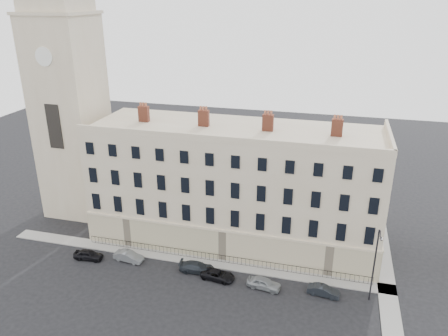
# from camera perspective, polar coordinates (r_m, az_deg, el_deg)

# --- Properties ---
(ground) EXTENTS (160.00, 160.00, 0.00)m
(ground) POSITION_cam_1_polar(r_m,az_deg,el_deg) (48.78, 5.03, -16.64)
(ground) COLOR black
(ground) RESTS_ON ground
(terrace) EXTENTS (36.22, 12.22, 17.00)m
(terrace) POSITION_cam_1_polar(r_m,az_deg,el_deg) (55.98, 1.42, -2.19)
(terrace) COLOR #C4B192
(terrace) RESTS_ON ground
(church_tower) EXTENTS (8.00, 8.13, 44.00)m
(church_tower) POSITION_cam_1_polar(r_m,az_deg,el_deg) (64.01, -19.79, 10.11)
(church_tower) COLOR #C4B192
(church_tower) RESTS_ON ground
(pavement_terrace) EXTENTS (48.00, 2.00, 0.12)m
(pavement_terrace) POSITION_cam_1_polar(r_m,az_deg,el_deg) (54.72, -4.60, -11.77)
(pavement_terrace) COLOR gray
(pavement_terrace) RESTS_ON ground
(pavement_east_return) EXTENTS (2.00, 24.00, 0.12)m
(pavement_east_return) POSITION_cam_1_polar(r_m,az_deg,el_deg) (55.35, 20.28, -12.81)
(pavement_east_return) COLOR gray
(pavement_east_return) RESTS_ON ground
(railings) EXTENTS (35.00, 0.04, 0.96)m
(railings) POSITION_cam_1_polar(r_m,az_deg,el_deg) (53.75, -0.36, -11.75)
(railings) COLOR black
(railings) RESTS_ON ground
(car_a) EXTENTS (3.67, 1.71, 1.22)m
(car_a) POSITION_cam_1_polar(r_m,az_deg,el_deg) (56.81, -17.29, -10.77)
(car_a) COLOR black
(car_a) RESTS_ON ground
(car_b) EXTENTS (3.83, 1.67, 1.22)m
(car_b) POSITION_cam_1_polar(r_m,az_deg,el_deg) (55.27, -12.36, -11.21)
(car_b) COLOR slate
(car_b) RESTS_ON ground
(car_c) EXTENTS (4.29, 1.97, 1.21)m
(car_c) POSITION_cam_1_polar(r_m,az_deg,el_deg) (52.25, -3.54, -12.82)
(car_c) COLOR #21252C
(car_c) RESTS_ON ground
(car_d) EXTENTS (4.10, 2.26, 1.09)m
(car_d) POSITION_cam_1_polar(r_m,az_deg,el_deg) (51.05, -0.80, -13.80)
(car_d) COLOR black
(car_d) RESTS_ON ground
(car_e) EXTENTS (3.94, 2.02, 1.29)m
(car_e) POSITION_cam_1_polar(r_m,az_deg,el_deg) (49.85, 5.23, -14.75)
(car_e) COLOR gray
(car_e) RESTS_ON ground
(car_f) EXTENTS (3.54, 1.59, 1.13)m
(car_f) POSITION_cam_1_polar(r_m,az_deg,el_deg) (49.89, 12.87, -15.37)
(car_f) COLOR black
(car_f) RESTS_ON ground
(streetlamp) EXTENTS (0.32, 1.84, 8.51)m
(streetlamp) POSITION_cam_1_polar(r_m,az_deg,el_deg) (48.11, 19.08, -11.62)
(streetlamp) COLOR #27272B
(streetlamp) RESTS_ON ground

